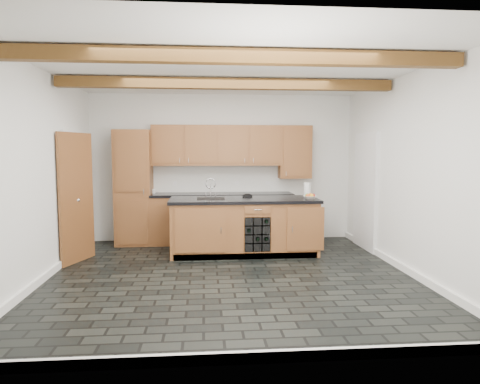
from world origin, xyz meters
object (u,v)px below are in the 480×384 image
(kitchen_scale, at_px, (247,195))
(island, at_px, (244,226))
(fruit_bowl, at_px, (310,197))
(paper_towel, at_px, (307,190))

(kitchen_scale, bearing_deg, island, -116.39)
(fruit_bowl, height_order, paper_towel, paper_towel)
(island, distance_m, paper_towel, 1.27)
(island, height_order, paper_towel, paper_towel)
(island, xyz_separation_m, kitchen_scale, (0.08, 0.29, 0.49))
(kitchen_scale, height_order, fruit_bowl, fruit_bowl)
(fruit_bowl, xyz_separation_m, paper_towel, (0.04, 0.36, 0.10))
(fruit_bowl, relative_size, paper_towel, 0.91)
(kitchen_scale, xyz_separation_m, paper_towel, (1.03, -0.11, 0.10))
(kitchen_scale, relative_size, fruit_bowl, 0.75)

